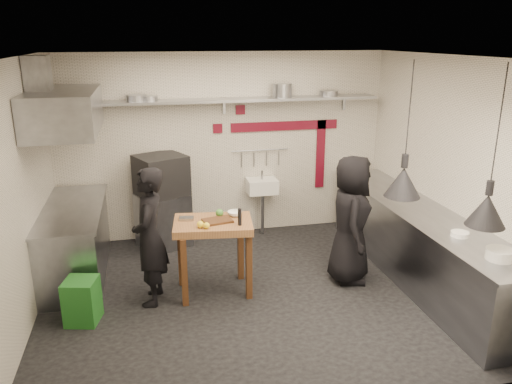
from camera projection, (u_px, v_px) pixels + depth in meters
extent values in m
plane|color=black|center=(254.00, 294.00, 6.09)|extent=(5.00, 5.00, 0.00)
plane|color=silver|center=(254.00, 57.00, 5.25)|extent=(5.00, 5.00, 0.00)
cube|color=beige|center=(224.00, 146.00, 7.62)|extent=(5.00, 0.04, 2.80)
cube|color=beige|center=(315.00, 263.00, 3.71)|extent=(5.00, 0.04, 2.80)
cube|color=beige|center=(18.00, 200.00, 5.14)|extent=(0.04, 4.20, 2.80)
cube|color=beige|center=(450.00, 172.00, 6.19)|extent=(0.04, 4.20, 2.80)
cube|color=#5F0B1C|center=(285.00, 126.00, 7.72)|extent=(1.70, 0.02, 0.14)
cube|color=#5F0B1C|center=(320.00, 154.00, 7.99)|extent=(0.14, 0.02, 1.10)
cube|color=#5F0B1C|center=(240.00, 110.00, 7.49)|extent=(0.14, 0.02, 0.14)
cube|color=#5F0B1C|center=(218.00, 129.00, 7.50)|extent=(0.14, 0.02, 0.14)
cube|color=gray|center=(225.00, 100.00, 7.24)|extent=(4.60, 0.34, 0.04)
cube|color=gray|center=(90.00, 110.00, 7.01)|extent=(0.04, 0.06, 0.24)
cube|color=gray|center=(224.00, 106.00, 7.41)|extent=(0.04, 0.06, 0.24)
cube|color=gray|center=(344.00, 102.00, 7.81)|extent=(0.04, 0.06, 0.24)
cylinder|color=gray|center=(136.00, 98.00, 6.95)|extent=(0.34, 0.34, 0.09)
cylinder|color=gray|center=(149.00, 98.00, 6.99)|extent=(0.28, 0.28, 0.07)
cylinder|color=gray|center=(282.00, 90.00, 7.38)|extent=(0.36, 0.36, 0.20)
cylinder|color=gray|center=(329.00, 93.00, 7.55)|extent=(0.29, 0.29, 0.08)
cube|color=gray|center=(163.00, 220.00, 7.40)|extent=(0.85, 0.82, 0.80)
cube|color=black|center=(161.00, 175.00, 7.20)|extent=(0.84, 0.82, 0.58)
cube|color=#5F0B1C|center=(163.00, 180.00, 6.97)|extent=(0.42, 0.21, 0.46)
cube|color=black|center=(162.00, 180.00, 6.96)|extent=(0.34, 0.17, 0.34)
cube|color=white|center=(262.00, 186.00, 7.76)|extent=(0.46, 0.34, 0.22)
cylinder|color=gray|center=(262.00, 175.00, 7.70)|extent=(0.03, 0.03, 0.14)
cylinder|color=gray|center=(262.00, 213.00, 7.85)|extent=(0.06, 0.06, 0.66)
cylinder|color=gray|center=(260.00, 150.00, 7.72)|extent=(0.90, 0.02, 0.02)
cube|color=gray|center=(417.00, 245.00, 6.40)|extent=(0.70, 3.80, 0.90)
cube|color=gray|center=(421.00, 211.00, 6.26)|extent=(0.76, 3.90, 0.03)
cylinder|color=white|center=(500.00, 254.00, 4.85)|extent=(0.32, 0.32, 0.11)
cylinder|color=white|center=(460.00, 234.00, 5.42)|extent=(0.20, 0.20, 0.05)
cube|color=gray|center=(75.00, 242.00, 6.48)|extent=(0.70, 1.90, 0.90)
cube|color=gray|center=(71.00, 209.00, 6.34)|extent=(0.76, 2.00, 0.03)
cube|color=gray|center=(64.00, 111.00, 5.98)|extent=(0.78, 1.60, 0.50)
cube|color=gray|center=(38.00, 77.00, 5.81)|extent=(0.28, 0.28, 0.50)
cube|color=#1D621E|center=(82.00, 301.00, 5.44)|extent=(0.41, 0.41, 0.50)
cube|color=#492A16|center=(218.00, 221.00, 5.88)|extent=(0.37, 0.29, 0.02)
cylinder|color=black|center=(240.00, 217.00, 5.74)|extent=(0.05, 0.05, 0.20)
sphere|color=yellow|center=(200.00, 224.00, 5.68)|extent=(0.11, 0.11, 0.08)
sphere|color=yellow|center=(206.00, 226.00, 5.65)|extent=(0.08, 0.08, 0.07)
sphere|color=#42822F|center=(219.00, 213.00, 6.02)|extent=(0.12, 0.12, 0.10)
cube|color=gray|center=(186.00, 218.00, 5.94)|extent=(0.19, 0.14, 0.03)
imported|color=white|center=(235.00, 214.00, 6.07)|extent=(0.20, 0.20, 0.06)
imported|color=black|center=(150.00, 237.00, 5.70)|extent=(0.49, 0.65, 1.63)
imported|color=black|center=(351.00, 220.00, 6.23)|extent=(0.73, 0.92, 1.64)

